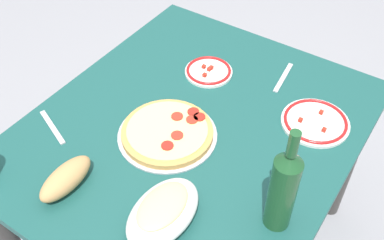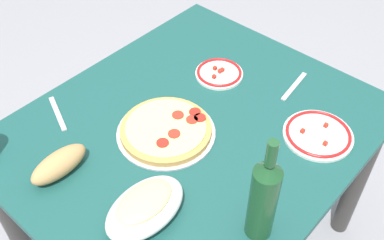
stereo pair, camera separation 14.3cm
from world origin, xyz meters
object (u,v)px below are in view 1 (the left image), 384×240
at_px(pepperoni_pizza, 168,133).
at_px(baked_pasta_dish, 163,211).
at_px(dining_table, 192,152).
at_px(side_plate_far, 315,122).
at_px(side_plate_near, 209,71).
at_px(bread_loaf, 66,178).
at_px(wine_bottle, 283,189).

relative_size(pepperoni_pizza, baked_pasta_dish, 1.28).
relative_size(dining_table, side_plate_far, 5.22).
xyz_separation_m(side_plate_near, side_plate_far, (0.03, 0.42, -0.00)).
bearing_deg(side_plate_near, pepperoni_pizza, 10.01).
height_order(side_plate_near, side_plate_far, same).
distance_m(baked_pasta_dish, side_plate_far, 0.58).
distance_m(dining_table, side_plate_far, 0.41).
bearing_deg(bread_loaf, wine_bottle, 112.46).
xyz_separation_m(dining_table, side_plate_far, (-0.23, 0.32, 0.13)).
distance_m(dining_table, bread_loaf, 0.44).
bearing_deg(side_plate_near, wine_bottle, 48.40).
relative_size(dining_table, bread_loaf, 6.25).
relative_size(pepperoni_pizza, side_plate_near, 1.82).
distance_m(baked_pasta_dish, bread_loaf, 0.29).
bearing_deg(pepperoni_pizza, baked_pasta_dish, 33.80).
xyz_separation_m(pepperoni_pizza, side_plate_far, (-0.30, 0.36, -0.01)).
distance_m(side_plate_far, bread_loaf, 0.77).
distance_m(dining_table, wine_bottle, 0.48).
xyz_separation_m(pepperoni_pizza, baked_pasta_dish, (0.25, 0.17, 0.03)).
xyz_separation_m(baked_pasta_dish, bread_loaf, (0.06, -0.29, -0.01)).
distance_m(pepperoni_pizza, baked_pasta_dish, 0.30).
bearing_deg(baked_pasta_dish, side_plate_far, 161.15).
distance_m(dining_table, side_plate_near, 0.30).
xyz_separation_m(pepperoni_pizza, wine_bottle, (0.09, 0.41, 0.12)).
bearing_deg(baked_pasta_dish, wine_bottle, 123.34).
distance_m(pepperoni_pizza, wine_bottle, 0.44).
bearing_deg(side_plate_far, side_plate_near, -93.81).
bearing_deg(baked_pasta_dish, dining_table, -158.60).
bearing_deg(pepperoni_pizza, wine_bottle, 77.68).
height_order(pepperoni_pizza, wine_bottle, wine_bottle).
bearing_deg(side_plate_far, dining_table, -54.30).
distance_m(wine_bottle, side_plate_far, 0.42).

